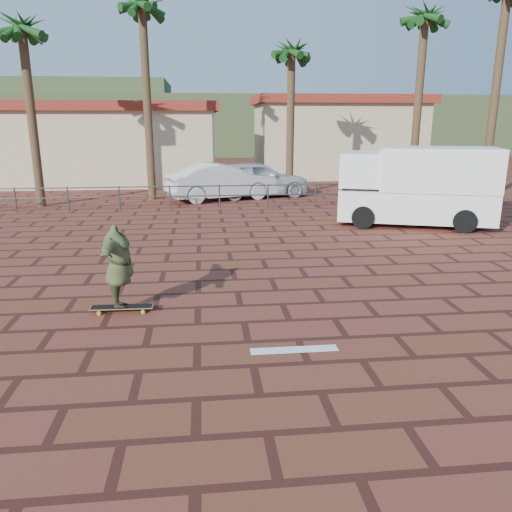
{
  "coord_description": "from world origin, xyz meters",
  "views": [
    {
      "loc": [
        -0.68,
        -8.34,
        3.52
      ],
      "look_at": [
        0.39,
        1.59,
        0.8
      ],
      "focal_mm": 35.0,
      "sensor_mm": 36.0,
      "label": 1
    }
  ],
  "objects_px": {
    "skateboarder": "(119,266)",
    "campervan": "(417,185)",
    "car_white": "(222,182)",
    "car_silver": "(256,179)",
    "longboard": "(122,307)"
  },
  "relations": [
    {
      "from": "campervan",
      "to": "car_white",
      "type": "xyz_separation_m",
      "value": [
        -6.41,
        6.42,
        -0.57
      ]
    },
    {
      "from": "campervan",
      "to": "car_white",
      "type": "distance_m",
      "value": 9.09
    },
    {
      "from": "longboard",
      "to": "skateboarder",
      "type": "height_order",
      "value": "skateboarder"
    },
    {
      "from": "skateboarder",
      "to": "car_silver",
      "type": "xyz_separation_m",
      "value": [
        4.11,
        14.42,
        -0.06
      ]
    },
    {
      "from": "campervan",
      "to": "car_silver",
      "type": "bearing_deg",
      "value": 142.22
    },
    {
      "from": "skateboarder",
      "to": "car_white",
      "type": "distance_m",
      "value": 13.98
    },
    {
      "from": "longboard",
      "to": "campervan",
      "type": "distance_m",
      "value": 11.6
    },
    {
      "from": "campervan",
      "to": "car_white",
      "type": "bearing_deg",
      "value": 153.16
    },
    {
      "from": "car_silver",
      "to": "car_white",
      "type": "distance_m",
      "value": 1.76
    },
    {
      "from": "longboard",
      "to": "car_silver",
      "type": "relative_size",
      "value": 0.24
    },
    {
      "from": "skateboarder",
      "to": "campervan",
      "type": "relative_size",
      "value": 0.35
    },
    {
      "from": "car_silver",
      "to": "skateboarder",
      "type": "bearing_deg",
      "value": 150.32
    },
    {
      "from": "skateboarder",
      "to": "campervan",
      "type": "distance_m",
      "value": 11.54
    },
    {
      "from": "campervan",
      "to": "car_white",
      "type": "relative_size",
      "value": 1.1
    },
    {
      "from": "skateboarder",
      "to": "car_silver",
      "type": "distance_m",
      "value": 15.0
    }
  ]
}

